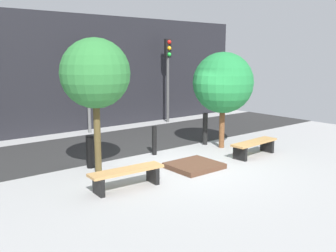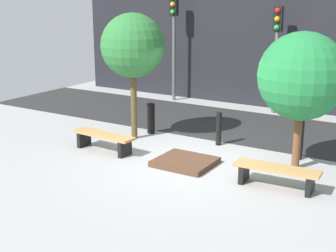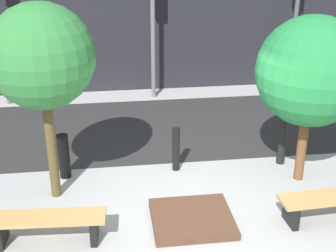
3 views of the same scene
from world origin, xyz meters
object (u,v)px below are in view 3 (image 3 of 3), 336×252
object	(u,v)px
bollard_center	(283,139)
bollard_left	(176,149)
bench_right	(331,202)
planter_bed	(192,219)
tree_behind_left_bench	(41,57)
traffic_light_mid_east	(298,1)
traffic_light_mid_west	(153,8)
bench_left	(47,223)
bollard_far_left	(64,156)
tree_behind_right_bench	(311,72)

from	to	relation	value
bollard_center	bollard_left	bearing A→B (deg)	180.00
bench_right	planter_bed	bearing A→B (deg)	171.38
tree_behind_left_bench	traffic_light_mid_east	size ratio (longest dim) A/B	0.92
traffic_light_mid_west	bench_left	bearing A→B (deg)	-110.04
planter_bed	traffic_light_mid_west	world-z (taller)	traffic_light_mid_west
bollard_far_left	tree_behind_right_bench	bearing A→B (deg)	-8.45
traffic_light_mid_east	bench_left	bearing A→B (deg)	-134.89
bollard_left	traffic_light_mid_west	world-z (taller)	traffic_light_mid_west
tree_behind_left_bench	bollard_left	world-z (taller)	tree_behind_left_bench
tree_behind_right_bench	traffic_light_mid_east	world-z (taller)	traffic_light_mid_east
bollard_center	traffic_light_mid_west	bearing A→B (deg)	116.98
tree_behind_right_bench	bollard_left	xyz separation A→B (m)	(-2.20, 0.64, -1.63)
tree_behind_left_bench	traffic_light_mid_west	world-z (taller)	traffic_light_mid_west
bench_right	tree_behind_right_bench	size ratio (longest dim) A/B	0.57
bollard_left	traffic_light_mid_east	xyz separation A→B (m)	(3.80, 4.09, 2.05)
traffic_light_mid_east	bollard_left	bearing A→B (deg)	-132.92
tree_behind_left_bench	bench_right	bearing A→B (deg)	-16.45
bench_left	bollard_left	xyz separation A→B (m)	(2.20, 1.93, 0.11)
bench_right	bollard_left	distance (m)	2.93
planter_bed	bollard_left	distance (m)	1.77
bench_right	bollard_left	xyz separation A→B (m)	(-2.20, 1.93, 0.12)
bollard_far_left	traffic_light_mid_west	distance (m)	4.98
bench_right	tree_behind_right_bench	xyz separation A→B (m)	(0.00, 1.30, 1.74)
planter_bed	traffic_light_mid_west	distance (m)	6.26
traffic_light_mid_west	bollard_far_left	bearing A→B (deg)	-116.98
tree_behind_left_bench	tree_behind_right_bench	world-z (taller)	tree_behind_left_bench
tree_behind_left_bench	bollard_left	size ratio (longest dim) A/B	3.84
bench_right	traffic_light_mid_west	xyz separation A→B (m)	(-2.20, 6.02, 2.05)
planter_bed	tree_behind_left_bench	distance (m)	3.43
bench_left	bollard_left	bearing A→B (deg)	44.77
bench_right	bench_left	bearing A→B (deg)	176.58
bollard_left	bollard_center	world-z (taller)	bollard_center
bollard_left	traffic_light_mid_east	distance (m)	5.95
planter_bed	tree_behind_left_bench	bearing A→B (deg)	153.45
bollard_far_left	traffic_light_mid_east	world-z (taller)	traffic_light_mid_east
bollard_far_left	bollard_center	size ratio (longest dim) A/B	0.81
planter_bed	traffic_light_mid_west	size ratio (longest dim) A/B	0.37
bollard_left	planter_bed	bearing A→B (deg)	-90.00
bollard_center	tree_behind_left_bench	bearing A→B (deg)	-171.55
bench_left	tree_behind_right_bench	distance (m)	4.90
planter_bed	traffic_light_mid_west	xyz separation A→B (m)	(0.00, 5.82, 2.30)
bench_right	traffic_light_mid_west	size ratio (longest dim) A/B	0.50
bench_right	traffic_light_mid_west	bearing A→B (deg)	106.62
planter_bed	tree_behind_right_bench	xyz separation A→B (m)	(2.20, 1.10, 1.99)
bench_right	bollard_far_left	xyz separation A→B (m)	(-4.28, 1.93, 0.11)
tree_behind_left_bench	traffic_light_mid_west	size ratio (longest dim) A/B	0.97
bollard_far_left	bollard_left	distance (m)	2.08
bollard_far_left	traffic_light_mid_west	xyz separation A→B (m)	(2.08, 4.09, 1.94)
traffic_light_mid_east	traffic_light_mid_west	bearing A→B (deg)	-179.99
bench_left	tree_behind_right_bench	xyz separation A→B (m)	(4.39, 1.30, 1.74)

